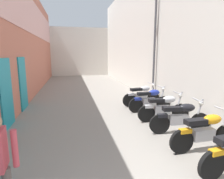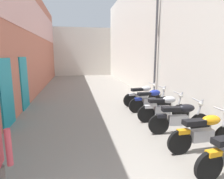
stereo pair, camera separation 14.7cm
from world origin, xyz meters
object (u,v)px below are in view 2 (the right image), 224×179
object	(u,v)px
motorcycle_fifth	(164,108)
motorcycle_sixth	(151,100)
motorcycle_fourth	(180,117)
motorcycle_third	(204,132)
street_lamp	(154,42)
motorcycle_seventh	(143,95)

from	to	relation	value
motorcycle_fifth	motorcycle_sixth	distance (m)	1.20
motorcycle_sixth	motorcycle_fourth	bearing A→B (deg)	-90.00
motorcycle_third	street_lamp	xyz separation A→B (m)	(0.70, 4.86, 2.38)
motorcycle_third	motorcycle_fifth	distance (m)	2.12
motorcycle_third	motorcycle_fourth	size ratio (longest dim) A/B	1.00
motorcycle_fourth	motorcycle_sixth	distance (m)	2.25
motorcycle_fifth	motorcycle_fourth	bearing A→B (deg)	-90.00
motorcycle_third	motorcycle_fourth	distance (m)	1.07
motorcycle_third	street_lamp	world-z (taller)	street_lamp
motorcycle_sixth	street_lamp	size ratio (longest dim) A/B	0.37
motorcycle_seventh	street_lamp	distance (m)	2.55
motorcycle_fifth	motorcycle_seventh	distance (m)	2.16
motorcycle_third	motorcycle_fourth	world-z (taller)	same
motorcycle_fourth	street_lamp	xyz separation A→B (m)	(0.70, 3.79, 2.38)
motorcycle_third	motorcycle_fifth	bearing A→B (deg)	90.00
motorcycle_fourth	motorcycle_sixth	size ratio (longest dim) A/B	1.00
motorcycle_fourth	motorcycle_fifth	distance (m)	1.05
motorcycle_seventh	street_lamp	world-z (taller)	street_lamp
motorcycle_fifth	motorcycle_seventh	world-z (taller)	same
motorcycle_fourth	motorcycle_sixth	xyz separation A→B (m)	(0.00, 2.25, 0.00)
motorcycle_seventh	motorcycle_fourth	bearing A→B (deg)	-90.00
motorcycle_fourth	motorcycle_sixth	world-z (taller)	same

